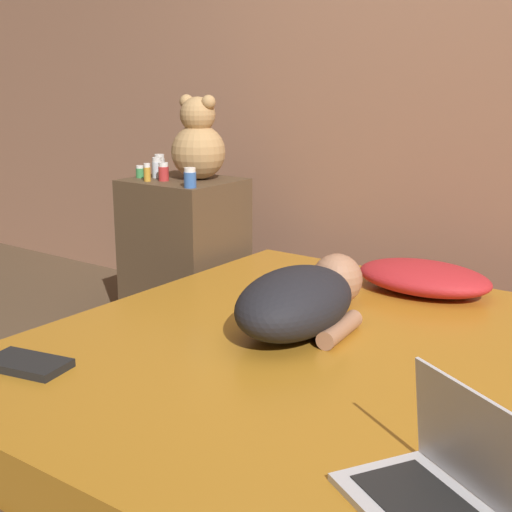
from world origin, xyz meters
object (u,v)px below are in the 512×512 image
Objects in this scene: person_lying at (303,299)px; bottle_white at (160,165)px; laptop at (441,483)px; bottle_clear at (157,168)px; bottle_amber at (147,173)px; bottle_blue at (190,178)px; bottle_green at (140,172)px; teddy_bear at (198,143)px; pillow at (424,277)px; bottle_red at (164,172)px; book at (27,364)px.

person_lying is 7.01× the size of bottle_white.
laptop is 2.37m from bottle_white.
bottle_amber is (0.04, -0.11, -0.01)m from bottle_clear.
person_lying is 0.98m from bottle_blue.
bottle_green is at bearing -103.68° from bottle_white.
bottle_blue is at bearing -57.95° from teddy_bear.
pillow is 6.05× the size of bottle_blue.
book is (0.62, -1.23, -0.36)m from bottle_red.
bottle_blue is at bearing -12.39° from bottle_green.
bottle_amber is at bearing -131.65° from bottle_red.
pillow is 1.36× the size of teddy_bear.
bottle_amber is (0.08, -0.17, -0.01)m from bottle_white.
teddy_bear is at bearing 173.12° from laptop.
bottle_blue is 0.28m from bottle_amber.
pillow is 6.25× the size of bottle_red.
person_lying is 1.23m from teddy_bear.
teddy_bear is at bearing 23.64° from bottle_clear.
bottle_red is (-1.83, 1.18, 0.32)m from laptop.
book is (0.67, -1.18, -0.36)m from bottle_amber.
bottle_green is at bearing 167.61° from bottle_blue.
teddy_bear reaches higher than bottle_clear.
bottle_red reaches higher than bottle_green.
teddy_bear reaches higher than pillow.
bottle_red is (-1.07, 0.50, 0.27)m from person_lying.
laptop is 1.21m from book.
bottle_white reaches higher than bottle_red.
laptop is 2.20m from bottle_red.
laptop is 2.21m from bottle_amber.
bottle_white is (0.03, 0.11, 0.02)m from bottle_green.
bottle_amber reaches higher than laptop.
bottle_blue reaches higher than laptop.
person_lying is (-0.16, -0.61, 0.04)m from pillow.
bottle_green is at bearing 150.64° from bottle_amber.
bottle_blue is 0.33× the size of book.
book is (0.75, -1.35, -0.37)m from bottle_white.
bottle_clear is 0.94× the size of bottle_white.
person_lying is 1.24m from bottle_amber.
bottle_blue is at bearing 146.77° from person_lying.
bottle_clear is (-0.32, 0.13, 0.00)m from bottle_blue.
bottle_amber is at bearing -63.94° from bottle_white.
laptop is 4.76× the size of bottle_blue.
bottle_blue is at bearing -168.92° from pillow.
bottle_green reaches higher than person_lying.
bottle_blue is at bearing 108.49° from book.
person_lying is at bearing -25.24° from bottle_clear.
bottle_amber is at bearing 175.04° from bottle_blue.
pillow is 9.06× the size of bottle_green.
pillow is 1.07m from bottle_blue.
teddy_bear is 6.68× the size of bottle_green.
bottle_white is (-0.13, 0.11, 0.01)m from bottle_red.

